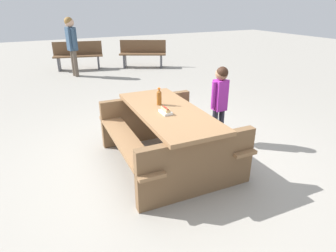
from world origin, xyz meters
The scene contains 8 objects.
ground_plane centered at (0.00, 0.00, 0.00)m, with size 30.00×30.00×0.00m, color gray.
picnic_table centered at (0.00, 0.00, 0.44)m, with size 1.86×1.47×0.75m.
soda_bottle centered at (-0.21, -0.02, 0.86)m, with size 0.06×0.06×0.23m.
hotdog_tray centered at (0.11, -0.09, 0.78)m, with size 0.18×0.11×0.08m.
child_in_coat centered at (-0.19, 0.94, 0.75)m, with size 0.18×0.29×1.17m.
park_bench_near centered at (-5.89, 2.03, 0.45)m, with size 1.03×1.52×0.85m.
park_bench_mid centered at (-6.47, 0.07, 0.45)m, with size 0.72×1.55×0.85m.
bystander_adult centered at (-5.56, -0.22, 1.04)m, with size 0.39×0.27×1.62m.
Camera 1 is at (3.00, -1.51, 1.99)m, focal length 30.55 mm.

